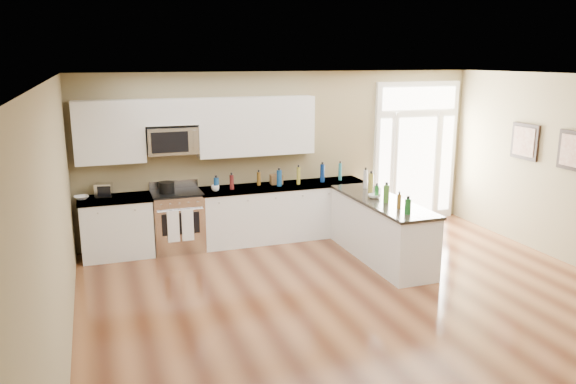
{
  "coord_description": "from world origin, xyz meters",
  "views": [
    {
      "loc": [
        -3.11,
        -5.03,
        3.01
      ],
      "look_at": [
        -0.66,
        2.0,
        1.23
      ],
      "focal_mm": 35.0,
      "sensor_mm": 36.0,
      "label": 1
    }
  ],
  "objects_px": {
    "peninsula_cabinet": "(380,231)",
    "kitchen_range": "(178,221)",
    "stockpot": "(167,187)",
    "toaster_oven": "(104,190)"
  },
  "relations": [
    {
      "from": "stockpot",
      "to": "kitchen_range",
      "type": "bearing_deg",
      "value": -1.55
    },
    {
      "from": "peninsula_cabinet",
      "to": "kitchen_range",
      "type": "bearing_deg",
      "value": 153.14
    },
    {
      "from": "kitchen_range",
      "to": "stockpot",
      "type": "distance_m",
      "value": 0.58
    },
    {
      "from": "toaster_oven",
      "to": "kitchen_range",
      "type": "bearing_deg",
      "value": 6.84
    },
    {
      "from": "peninsula_cabinet",
      "to": "kitchen_range",
      "type": "xyz_separation_m",
      "value": [
        -2.86,
        1.45,
        0.04
      ]
    },
    {
      "from": "peninsula_cabinet",
      "to": "stockpot",
      "type": "relative_size",
      "value": 9.46
    },
    {
      "from": "toaster_oven",
      "to": "stockpot",
      "type": "bearing_deg",
      "value": 6.19
    },
    {
      "from": "kitchen_range",
      "to": "stockpot",
      "type": "height_order",
      "value": "stockpot"
    },
    {
      "from": "stockpot",
      "to": "peninsula_cabinet",
      "type": "bearing_deg",
      "value": -25.77
    },
    {
      "from": "kitchen_range",
      "to": "stockpot",
      "type": "relative_size",
      "value": 4.4
    }
  ]
}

